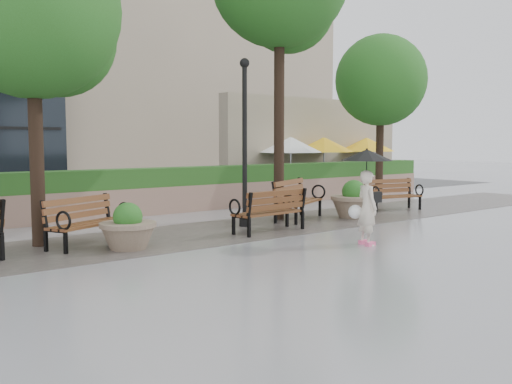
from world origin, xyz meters
TOP-DOWN VIEW (x-y plane):
  - ground at (0.00, 0.00)m, footprint 100.00×100.00m
  - cobble_strip at (0.00, 3.00)m, footprint 28.00×3.20m
  - hedge_wall at (0.00, 7.00)m, footprint 24.00×0.80m
  - cafe_wall at (9.50, 10.00)m, footprint 10.00×0.60m
  - cafe_hedge at (9.00, 7.80)m, footprint 8.00×0.50m
  - asphalt_street at (0.00, 11.00)m, footprint 40.00×7.00m
  - bldg_stone at (10.00, 23.00)m, footprint 18.00×10.00m
  - bench_1 at (-3.82, 3.16)m, footprint 1.96×1.41m
  - bench_2 at (0.20, 2.18)m, footprint 1.91×0.88m
  - bench_3 at (2.20, 3.32)m, footprint 2.15×1.61m
  - bench_4 at (5.95, 3.04)m, footprint 1.89×1.09m
  - planter_left at (-3.37, 2.28)m, footprint 1.11×1.11m
  - planter_right at (3.65, 2.62)m, footprint 1.27×1.27m
  - lamppost at (0.30, 3.25)m, footprint 0.28×0.28m
  - tree_0 at (-4.46, 3.81)m, footprint 3.55×3.47m
  - tree_2 at (8.55, 5.64)m, footprint 3.42×3.31m
  - patio_umb_white at (6.98, 8.87)m, footprint 2.50×2.50m
  - patio_umb_yellow_a at (8.87, 8.87)m, footprint 2.50×2.50m
  - patio_umb_yellow_b at (11.74, 9.00)m, footprint 2.50×2.50m
  - pedestrian at (0.69, -0.32)m, footprint 1.07×1.07m

SIDE VIEW (x-z plane):
  - ground at x=0.00m, z-range 0.00..0.00m
  - asphalt_street at x=0.00m, z-range 0.00..0.00m
  - cobble_strip at x=0.00m, z-range 0.00..0.01m
  - bench_4 at x=5.95m, z-range -0.19..0.76m
  - bench_1 at x=-3.82m, z-range -0.20..0.79m
  - bench_2 at x=0.20m, z-range -0.20..0.80m
  - bench_3 at x=2.20m, z-range -0.22..0.86m
  - planter_left at x=-3.37m, z-range -0.10..0.83m
  - planter_right at x=3.65m, z-range -0.12..0.95m
  - cafe_hedge at x=9.00m, z-range 0.00..0.90m
  - hedge_wall at x=0.00m, z-range -0.01..1.34m
  - pedestrian at x=0.69m, z-range 0.21..2.17m
  - lamppost at x=0.30m, z-range -0.24..3.91m
  - patio_umb_white at x=6.98m, z-range 0.84..3.14m
  - patio_umb_yellow_a at x=8.87m, z-range 0.84..3.14m
  - patio_umb_yellow_b at x=11.74m, z-range 0.84..3.14m
  - cafe_wall at x=9.50m, z-range 0.00..4.00m
  - tree_2 at x=8.55m, z-range 1.23..7.26m
  - tree_0 at x=-4.46m, z-range 1.35..7.78m
  - bldg_stone at x=10.00m, z-range 0.00..20.00m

